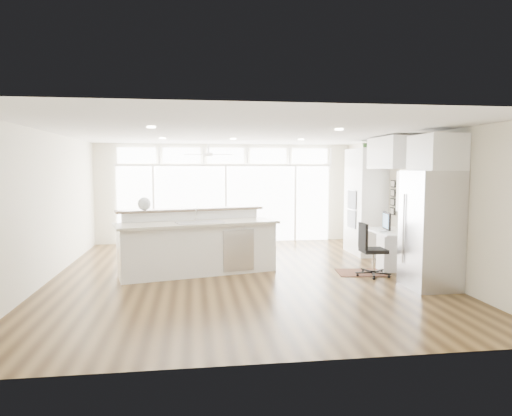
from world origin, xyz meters
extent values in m
cube|color=#3B2712|center=(0.00, 0.00, -0.01)|extent=(7.00, 8.00, 0.02)
cube|color=white|center=(0.00, 0.00, 2.70)|extent=(7.00, 8.00, 0.02)
cube|color=silver|center=(0.00, 4.00, 1.35)|extent=(7.00, 0.04, 2.70)
cube|color=silver|center=(0.00, -4.00, 1.35)|extent=(7.00, 0.04, 2.70)
cube|color=silver|center=(-3.50, 0.00, 1.35)|extent=(0.04, 8.00, 2.70)
cube|color=silver|center=(3.50, 0.00, 1.35)|extent=(0.04, 8.00, 2.70)
cube|color=white|center=(0.00, 3.94, 1.05)|extent=(5.80, 0.06, 2.08)
cube|color=white|center=(0.00, 3.94, 2.38)|extent=(5.90, 0.06, 0.40)
cube|color=white|center=(3.46, 0.30, 1.55)|extent=(0.04, 0.85, 0.85)
cube|color=white|center=(-0.50, 2.80, 2.48)|extent=(1.16, 1.16, 0.32)
cube|color=beige|center=(0.00, 0.20, 2.68)|extent=(3.40, 3.00, 0.02)
cube|color=white|center=(3.17, 1.80, 1.25)|extent=(0.64, 1.20, 2.50)
cube|color=white|center=(3.13, 0.30, 0.38)|extent=(0.72, 1.30, 0.76)
cube|color=white|center=(3.17, 0.30, 2.35)|extent=(0.64, 1.30, 0.64)
cube|color=#BBBBC0|center=(3.11, -1.35, 1.00)|extent=(0.76, 0.90, 2.00)
cube|color=white|center=(3.17, -1.35, 2.30)|extent=(0.64, 0.90, 0.60)
cube|color=black|center=(3.46, 0.92, 1.40)|extent=(0.06, 0.22, 0.80)
cube|color=white|center=(-0.80, 0.25, 0.62)|extent=(3.29, 1.88, 1.23)
cube|color=#361A11|center=(2.36, -0.16, 0.01)|extent=(1.03, 0.80, 0.01)
cube|color=black|center=(2.47, -0.44, 0.50)|extent=(0.53, 0.49, 1.01)
sphere|color=silver|center=(-1.82, 0.41, 1.36)|extent=(0.33, 0.33, 0.25)
cube|color=black|center=(3.05, 0.30, 0.96)|extent=(0.15, 0.49, 0.40)
cube|color=silver|center=(2.88, 0.30, 0.77)|extent=(0.15, 0.33, 0.02)
imported|color=#346129|center=(3.17, 1.80, 2.62)|extent=(0.30, 0.32, 0.23)
camera|label=1|loc=(-0.89, -8.55, 2.04)|focal=32.00mm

